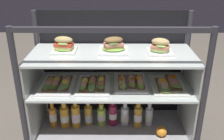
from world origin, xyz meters
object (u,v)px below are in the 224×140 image
object	(u,v)px
juice_bottle_front_fourth	(89,116)
juice_bottle_near_post	(125,116)
plated_roll_sandwich_mid_left	(64,46)
open_sandwich_tray_near_right_corner	(131,82)
juice_bottle_back_center	(76,116)
orange_fruit_beside_bottles	(161,132)
open_sandwich_tray_left_of_center	(57,84)
open_sandwich_tray_center	(93,84)
juice_bottle_front_right_end	(65,116)
juice_bottle_front_middle	(113,114)
plated_roll_sandwich_mid_right	(114,47)
juice_bottle_back_left	(138,116)
juice_bottle_back_right	(53,116)
open_sandwich_tray_mid_right	(168,84)
juice_bottle_front_left_end	(101,116)
juice_bottle_front_second	(149,116)
plated_roll_sandwich_far_right	(160,47)

from	to	relation	value
juice_bottle_front_fourth	juice_bottle_near_post	size ratio (longest dim) A/B	0.96
plated_roll_sandwich_mid_left	juice_bottle_near_post	world-z (taller)	plated_roll_sandwich_mid_left
open_sandwich_tray_near_right_corner	juice_bottle_front_fourth	bearing A→B (deg)	174.51
juice_bottle_back_center	orange_fruit_beside_bottles	world-z (taller)	juice_bottle_back_center
open_sandwich_tray_left_of_center	open_sandwich_tray_center	distance (m)	0.26
juice_bottle_front_right_end	juice_bottle_front_middle	distance (m)	0.38
plated_roll_sandwich_mid_left	juice_bottle_front_right_end	xyz separation A→B (m)	(-0.03, -0.03, -0.58)
plated_roll_sandwich_mid_right	juice_bottle_back_left	distance (m)	0.60
juice_bottle_back_right	juice_bottle_back_center	bearing A→B (deg)	-2.30
open_sandwich_tray_mid_right	juice_bottle_front_right_end	bearing A→B (deg)	177.51
plated_roll_sandwich_mid_left	open_sandwich_tray_left_of_center	bearing A→B (deg)	-135.77
juice_bottle_front_right_end	juice_bottle_front_left_end	distance (m)	0.29
juice_bottle_near_post	juice_bottle_front_second	distance (m)	0.19
juice_bottle_back_right	juice_bottle_front_middle	xyz separation A→B (m)	(0.48, 0.02, 0.01)
juice_bottle_front_right_end	orange_fruit_beside_bottles	size ratio (longest dim) A/B	2.85
juice_bottle_back_center	juice_bottle_front_middle	bearing A→B (deg)	5.69
juice_bottle_front_fourth	juice_bottle_front_second	size ratio (longest dim) A/B	1.02
open_sandwich_tray_left_of_center	plated_roll_sandwich_mid_left	bearing A→B (deg)	44.23
juice_bottle_back_right	orange_fruit_beside_bottles	bearing A→B (deg)	-8.52
plated_roll_sandwich_far_right	juice_bottle_back_right	bearing A→B (deg)	-179.81
open_sandwich_tray_mid_right	orange_fruit_beside_bottles	distance (m)	0.37
juice_bottle_back_center	plated_roll_sandwich_far_right	bearing A→B (deg)	0.92
juice_bottle_front_left_end	orange_fruit_beside_bottles	world-z (taller)	juice_bottle_front_left_end
plated_roll_sandwich_mid_left	juice_bottle_back_right	world-z (taller)	plated_roll_sandwich_mid_left
juice_bottle_front_left_end	plated_roll_sandwich_far_right	bearing A→B (deg)	-2.59
juice_bottle_back_center	juice_bottle_front_second	distance (m)	0.58
plated_roll_sandwich_mid_left	plated_roll_sandwich_far_right	bearing A→B (deg)	-1.38
juice_bottle_front_left_end	juice_bottle_near_post	world-z (taller)	juice_bottle_near_post
juice_bottle_front_second	juice_bottle_front_middle	bearing A→B (deg)	-179.48
juice_bottle_front_right_end	open_sandwich_tray_near_right_corner	bearing A→B (deg)	0.26
juice_bottle_back_center	open_sandwich_tray_center	bearing A→B (deg)	-13.44
plated_roll_sandwich_mid_left	open_sandwich_tray_mid_right	xyz separation A→B (m)	(0.75, -0.06, -0.27)
open_sandwich_tray_mid_right	plated_roll_sandwich_far_right	bearing A→B (deg)	148.43
open_sandwich_tray_mid_right	orange_fruit_beside_bottles	bearing A→B (deg)	-112.07
plated_roll_sandwich_far_right	open_sandwich_tray_mid_right	xyz separation A→B (m)	(0.07, -0.04, -0.27)
juice_bottle_front_second	open_sandwich_tray_center	bearing A→B (deg)	-171.24
plated_roll_sandwich_far_right	open_sandwich_tray_center	world-z (taller)	plated_roll_sandwich_far_right
open_sandwich_tray_center	plated_roll_sandwich_mid_right	bearing A→B (deg)	24.26
juice_bottle_front_right_end	juice_bottle_front_second	distance (m)	0.67
juice_bottle_front_second	juice_bottle_front_left_end	bearing A→B (deg)	-179.63
plated_roll_sandwich_mid_left	juice_bottle_back_right	bearing A→B (deg)	-171.46
plated_roll_sandwich_mid_left	open_sandwich_tray_near_right_corner	world-z (taller)	plated_roll_sandwich_mid_left
juice_bottle_front_right_end	orange_fruit_beside_bottles	distance (m)	0.76
open_sandwich_tray_left_of_center	juice_bottle_front_right_end	world-z (taller)	open_sandwich_tray_left_of_center
plated_roll_sandwich_far_right	open_sandwich_tray_near_right_corner	xyz separation A→B (m)	(-0.20, -0.01, -0.27)
juice_bottle_back_left	juice_bottle_back_center	bearing A→B (deg)	-179.70
juice_bottle_back_right	juice_bottle_back_left	size ratio (longest dim) A/B	0.94
juice_bottle_back_right	juice_bottle_front_middle	world-z (taller)	juice_bottle_front_middle
open_sandwich_tray_left_of_center	juice_bottle_back_center	bearing A→B (deg)	15.45
plated_roll_sandwich_mid_left	juice_bottle_front_fourth	world-z (taller)	plated_roll_sandwich_mid_left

